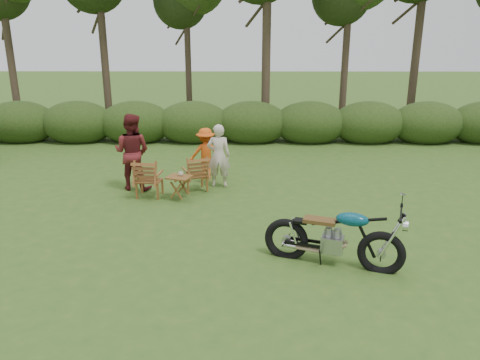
{
  "coord_description": "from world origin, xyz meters",
  "views": [
    {
      "loc": [
        -0.26,
        -6.9,
        3.59
      ],
      "look_at": [
        -0.34,
        1.64,
        0.9
      ],
      "focal_mm": 35.0,
      "sensor_mm": 36.0,
      "label": 1
    }
  ],
  "objects_px": {
    "adult_a": "(219,186)",
    "adult_b": "(135,189)",
    "child": "(206,178)",
    "lawn_chair_left": "(150,196)",
    "cup": "(181,174)",
    "lawn_chair_right": "(195,190)",
    "side_table": "(180,188)",
    "motorcycle": "(331,263)"
  },
  "relations": [
    {
      "from": "lawn_chair_left",
      "to": "lawn_chair_right",
      "type": "bearing_deg",
      "value": -151.4
    },
    {
      "from": "lawn_chair_left",
      "to": "adult_a",
      "type": "bearing_deg",
      "value": -149.13
    },
    {
      "from": "cup",
      "to": "adult_b",
      "type": "height_order",
      "value": "adult_b"
    },
    {
      "from": "side_table",
      "to": "child",
      "type": "height_order",
      "value": "child"
    },
    {
      "from": "motorcycle",
      "to": "cup",
      "type": "bearing_deg",
      "value": 151.73
    },
    {
      "from": "motorcycle",
      "to": "side_table",
      "type": "xyz_separation_m",
      "value": [
        -2.87,
        3.05,
        0.27
      ]
    },
    {
      "from": "lawn_chair_left",
      "to": "cup",
      "type": "relative_size",
      "value": 7.66
    },
    {
      "from": "adult_a",
      "to": "adult_b",
      "type": "relative_size",
      "value": 0.85
    },
    {
      "from": "cup",
      "to": "lawn_chair_right",
      "type": "bearing_deg",
      "value": 67.25
    },
    {
      "from": "lawn_chair_right",
      "to": "lawn_chair_left",
      "type": "height_order",
      "value": "lawn_chair_left"
    },
    {
      "from": "lawn_chair_left",
      "to": "child",
      "type": "relative_size",
      "value": 0.68
    },
    {
      "from": "adult_b",
      "to": "lawn_chair_right",
      "type": "bearing_deg",
      "value": -172.19
    },
    {
      "from": "cup",
      "to": "lawn_chair_left",
      "type": "bearing_deg",
      "value": 167.97
    },
    {
      "from": "lawn_chair_right",
      "to": "child",
      "type": "relative_size",
      "value": 0.66
    },
    {
      "from": "motorcycle",
      "to": "lawn_chair_right",
      "type": "relative_size",
      "value": 2.49
    },
    {
      "from": "lawn_chair_right",
      "to": "child",
      "type": "height_order",
      "value": "child"
    },
    {
      "from": "adult_a",
      "to": "motorcycle",
      "type": "bearing_deg",
      "value": 118.3
    },
    {
      "from": "adult_b",
      "to": "side_table",
      "type": "bearing_deg",
      "value": 159.84
    },
    {
      "from": "adult_a",
      "to": "child",
      "type": "distance_m",
      "value": 0.78
    },
    {
      "from": "lawn_chair_left",
      "to": "adult_b",
      "type": "bearing_deg",
      "value": -43.91
    },
    {
      "from": "lawn_chair_right",
      "to": "cup",
      "type": "height_order",
      "value": "cup"
    },
    {
      "from": "motorcycle",
      "to": "child",
      "type": "xyz_separation_m",
      "value": [
        -2.41,
        4.7,
        0.0
      ]
    },
    {
      "from": "side_table",
      "to": "child",
      "type": "xyz_separation_m",
      "value": [
        0.46,
        1.65,
        -0.27
      ]
    },
    {
      "from": "lawn_chair_right",
      "to": "child",
      "type": "distance_m",
      "value": 1.02
    },
    {
      "from": "lawn_chair_right",
      "to": "side_table",
      "type": "bearing_deg",
      "value": 43.85
    },
    {
      "from": "cup",
      "to": "child",
      "type": "relative_size",
      "value": 0.09
    },
    {
      "from": "lawn_chair_left",
      "to": "child",
      "type": "bearing_deg",
      "value": -124.33
    },
    {
      "from": "motorcycle",
      "to": "adult_a",
      "type": "distance_m",
      "value": 4.5
    },
    {
      "from": "motorcycle",
      "to": "child",
      "type": "relative_size",
      "value": 1.63
    },
    {
      "from": "lawn_chair_left",
      "to": "adult_a",
      "type": "height_order",
      "value": "adult_a"
    },
    {
      "from": "lawn_chair_right",
      "to": "adult_b",
      "type": "distance_m",
      "value": 1.49
    },
    {
      "from": "lawn_chair_left",
      "to": "cup",
      "type": "bearing_deg",
      "value": 172.93
    },
    {
      "from": "child",
      "to": "lawn_chair_left",
      "type": "bearing_deg",
      "value": 38.59
    },
    {
      "from": "cup",
      "to": "child",
      "type": "xyz_separation_m",
      "value": [
        0.43,
        1.6,
        -0.59
      ]
    },
    {
      "from": "motorcycle",
      "to": "child",
      "type": "distance_m",
      "value": 5.28
    },
    {
      "from": "adult_b",
      "to": "cup",
      "type": "bearing_deg",
      "value": 162.21
    },
    {
      "from": "cup",
      "to": "adult_b",
      "type": "xyz_separation_m",
      "value": [
        -1.23,
        0.71,
        -0.59
      ]
    },
    {
      "from": "lawn_chair_left",
      "to": "child",
      "type": "height_order",
      "value": "child"
    },
    {
      "from": "lawn_chair_right",
      "to": "adult_a",
      "type": "relative_size",
      "value": 0.56
    },
    {
      "from": "motorcycle",
      "to": "cup",
      "type": "xyz_separation_m",
      "value": [
        -2.84,
        3.1,
        0.59
      ]
    },
    {
      "from": "lawn_chair_right",
      "to": "child",
      "type": "xyz_separation_m",
      "value": [
        0.18,
        1.01,
        0.0
      ]
    },
    {
      "from": "motorcycle",
      "to": "side_table",
      "type": "distance_m",
      "value": 4.2
    }
  ]
}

